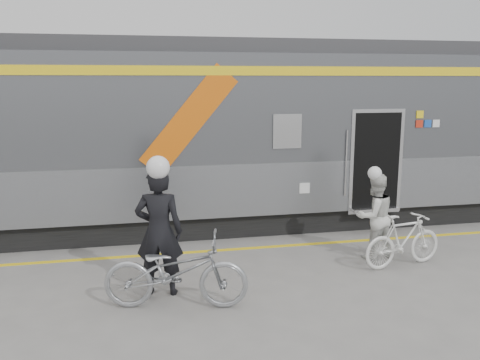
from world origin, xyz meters
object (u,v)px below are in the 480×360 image
object	(u,v)px
man	(159,232)
bicycle_left	(176,271)
woman	(374,216)
bicycle_right	(403,240)

from	to	relation	value
man	bicycle_left	size ratio (longest dim) A/B	0.95
woman	bicycle_left	bearing A→B (deg)	9.51
bicycle_right	woman	bearing A→B (deg)	17.94
man	woman	size ratio (longest dim) A/B	1.26
bicycle_left	woman	xyz separation A→B (m)	(3.79, 1.39, 0.24)
man	woman	bearing A→B (deg)	-156.16
woman	bicycle_right	size ratio (longest dim) A/B	0.99
bicycle_left	bicycle_right	distance (m)	4.18
bicycle_left	bicycle_right	world-z (taller)	bicycle_left
bicycle_left	bicycle_right	xyz separation A→B (m)	(4.09, 0.84, -0.07)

